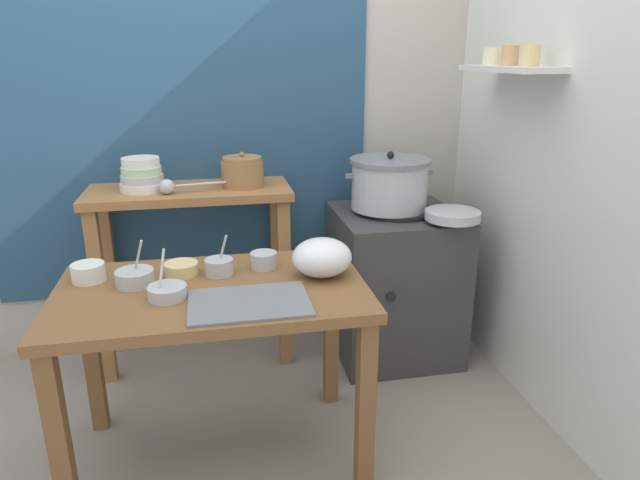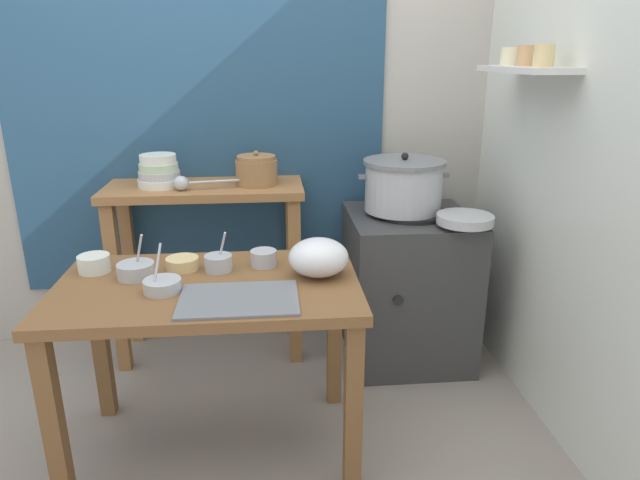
{
  "view_description": "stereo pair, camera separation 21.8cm",
  "coord_description": "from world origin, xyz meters",
  "px_view_note": "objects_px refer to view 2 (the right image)",
  "views": [
    {
      "loc": [
        -0.01,
        -1.85,
        1.51
      ],
      "look_at": [
        0.39,
        0.18,
        0.82
      ],
      "focal_mm": 31.41,
      "sensor_mm": 36.0,
      "label": 1
    },
    {
      "loc": [
        0.2,
        -1.88,
        1.51
      ],
      "look_at": [
        0.39,
        0.18,
        0.82
      ],
      "focal_mm": 31.41,
      "sensor_mm": 36.0,
      "label": 2
    }
  ],
  "objects_px": {
    "prep_bowl_1": "(264,257)",
    "prep_bowl_5": "(162,285)",
    "prep_table": "(210,310)",
    "serving_tray": "(239,299)",
    "prep_bowl_3": "(94,263)",
    "ladle": "(184,183)",
    "clay_pot": "(257,170)",
    "wide_pan": "(465,219)",
    "prep_bowl_4": "(219,262)",
    "prep_bowl_2": "(182,263)",
    "stove_block": "(407,286)",
    "plastic_bag": "(318,257)",
    "prep_bowl_0": "(136,270)",
    "steamer_pot": "(403,185)",
    "back_shelf_table": "(207,229)",
    "bowl_stack_enamel": "(159,172)"
  },
  "relations": [
    {
      "from": "prep_table",
      "to": "wide_pan",
      "type": "height_order",
      "value": "wide_pan"
    },
    {
      "from": "prep_table",
      "to": "back_shelf_table",
      "type": "relative_size",
      "value": 1.15
    },
    {
      "from": "prep_table",
      "to": "clay_pot",
      "type": "height_order",
      "value": "clay_pot"
    },
    {
      "from": "back_shelf_table",
      "to": "stove_block",
      "type": "distance_m",
      "value": 1.06
    },
    {
      "from": "clay_pot",
      "to": "plastic_bag",
      "type": "bearing_deg",
      "value": -73.12
    },
    {
      "from": "prep_table",
      "to": "plastic_bag",
      "type": "bearing_deg",
      "value": 4.25
    },
    {
      "from": "steamer_pot",
      "to": "prep_bowl_0",
      "type": "bearing_deg",
      "value": -151.83
    },
    {
      "from": "bowl_stack_enamel",
      "to": "prep_bowl_1",
      "type": "distance_m",
      "value": 0.84
    },
    {
      "from": "prep_table",
      "to": "steamer_pot",
      "type": "relative_size",
      "value": 2.49
    },
    {
      "from": "prep_bowl_5",
      "to": "prep_bowl_3",
      "type": "bearing_deg",
      "value": 143.35
    },
    {
      "from": "plastic_bag",
      "to": "prep_bowl_5",
      "type": "xyz_separation_m",
      "value": [
        -0.56,
        -0.1,
        -0.05
      ]
    },
    {
      "from": "prep_table",
      "to": "prep_bowl_1",
      "type": "xyz_separation_m",
      "value": [
        0.2,
        0.15,
        0.14
      ]
    },
    {
      "from": "clay_pot",
      "to": "prep_bowl_0",
      "type": "xyz_separation_m",
      "value": [
        -0.44,
        -0.73,
        -0.22
      ]
    },
    {
      "from": "stove_block",
      "to": "bowl_stack_enamel",
      "type": "bearing_deg",
      "value": 173.79
    },
    {
      "from": "back_shelf_table",
      "to": "wide_pan",
      "type": "xyz_separation_m",
      "value": [
        1.19,
        -0.36,
        0.12
      ]
    },
    {
      "from": "stove_block",
      "to": "steamer_pot",
      "type": "xyz_separation_m",
      "value": [
        -0.04,
        0.02,
        0.52
      ]
    },
    {
      "from": "back_shelf_table",
      "to": "bowl_stack_enamel",
      "type": "distance_m",
      "value": 0.36
    },
    {
      "from": "wide_pan",
      "to": "prep_bowl_4",
      "type": "distance_m",
      "value": 1.12
    },
    {
      "from": "prep_bowl_1",
      "to": "prep_bowl_5",
      "type": "distance_m",
      "value": 0.42
    },
    {
      "from": "wide_pan",
      "to": "prep_bowl_4",
      "type": "xyz_separation_m",
      "value": [
        -1.08,
        -0.32,
        -0.05
      ]
    },
    {
      "from": "ladle",
      "to": "wide_pan",
      "type": "height_order",
      "value": "ladle"
    },
    {
      "from": "prep_table",
      "to": "prep_bowl_4",
      "type": "height_order",
      "value": "prep_bowl_4"
    },
    {
      "from": "wide_pan",
      "to": "prep_table",
      "type": "bearing_deg",
      "value": -158.34
    },
    {
      "from": "back_shelf_table",
      "to": "prep_bowl_3",
      "type": "relative_size",
      "value": 8.09
    },
    {
      "from": "prep_table",
      "to": "prep_bowl_2",
      "type": "bearing_deg",
      "value": 127.09
    },
    {
      "from": "wide_pan",
      "to": "prep_bowl_0",
      "type": "relative_size",
      "value": 1.48
    },
    {
      "from": "stove_block",
      "to": "prep_bowl_2",
      "type": "height_order",
      "value": "stove_block"
    },
    {
      "from": "steamer_pot",
      "to": "ladle",
      "type": "height_order",
      "value": "steamer_pot"
    },
    {
      "from": "stove_block",
      "to": "serving_tray",
      "type": "relative_size",
      "value": 1.95
    },
    {
      "from": "serving_tray",
      "to": "prep_bowl_5",
      "type": "bearing_deg",
      "value": 159.26
    },
    {
      "from": "stove_block",
      "to": "plastic_bag",
      "type": "bearing_deg",
      "value": -128.75
    },
    {
      "from": "stove_block",
      "to": "prep_bowl_5",
      "type": "distance_m",
      "value": 1.35
    },
    {
      "from": "bowl_stack_enamel",
      "to": "ladle",
      "type": "relative_size",
      "value": 0.69
    },
    {
      "from": "ladle",
      "to": "plastic_bag",
      "type": "distance_m",
      "value": 0.89
    },
    {
      "from": "back_shelf_table",
      "to": "prep_bowl_1",
      "type": "bearing_deg",
      "value": -66.1
    },
    {
      "from": "bowl_stack_enamel",
      "to": "prep_bowl_4",
      "type": "distance_m",
      "value": 0.79
    },
    {
      "from": "stove_block",
      "to": "prep_bowl_0",
      "type": "bearing_deg",
      "value": -153.4
    },
    {
      "from": "serving_tray",
      "to": "prep_bowl_2",
      "type": "relative_size",
      "value": 3.2
    },
    {
      "from": "prep_bowl_2",
      "to": "prep_table",
      "type": "bearing_deg",
      "value": -52.91
    },
    {
      "from": "steamer_pot",
      "to": "prep_bowl_1",
      "type": "bearing_deg",
      "value": -141.65
    },
    {
      "from": "prep_bowl_3",
      "to": "prep_bowl_4",
      "type": "height_order",
      "value": "prep_bowl_4"
    },
    {
      "from": "prep_bowl_0",
      "to": "prep_bowl_2",
      "type": "distance_m",
      "value": 0.17
    },
    {
      "from": "prep_bowl_3",
      "to": "ladle",
      "type": "bearing_deg",
      "value": 63.62
    },
    {
      "from": "prep_table",
      "to": "serving_tray",
      "type": "height_order",
      "value": "serving_tray"
    },
    {
      "from": "prep_bowl_1",
      "to": "prep_bowl_3",
      "type": "height_order",
      "value": "prep_bowl_3"
    },
    {
      "from": "stove_block",
      "to": "prep_bowl_5",
      "type": "bearing_deg",
      "value": -145.39
    },
    {
      "from": "ladle",
      "to": "prep_bowl_3",
      "type": "distance_m",
      "value": 0.65
    },
    {
      "from": "prep_table",
      "to": "steamer_pot",
      "type": "distance_m",
      "value": 1.16
    },
    {
      "from": "prep_table",
      "to": "prep_bowl_1",
      "type": "height_order",
      "value": "prep_bowl_1"
    },
    {
      "from": "wide_pan",
      "to": "prep_bowl_4",
      "type": "relative_size",
      "value": 1.64
    }
  ]
}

